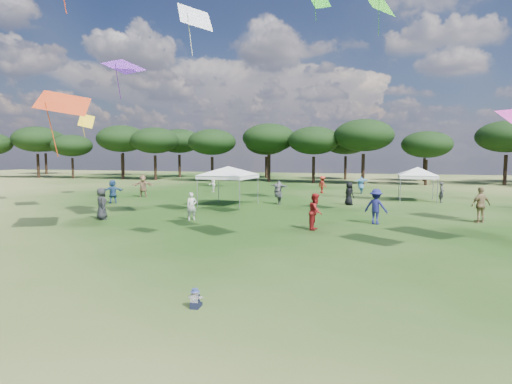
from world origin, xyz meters
TOP-DOWN VIEW (x-y plane):
  - ground at (0.00, 0.00)m, footprint 140.00×140.00m
  - tree_line at (2.39, 47.41)m, footprint 108.78×17.63m
  - tent_left at (-5.72, 21.31)m, footprint 6.77×6.77m
  - tent_right at (7.49, 27.42)m, footprint 5.58×5.58m
  - toddler at (-0.16, 1.98)m, footprint 0.33×0.36m
  - festival_crowd at (-2.20, 22.39)m, footprint 29.52×20.49m

SIDE VIEW (x-z plane):
  - ground at x=0.00m, z-range 0.00..0.00m
  - toddler at x=-0.16m, z-range -0.03..0.46m
  - festival_crowd at x=-2.20m, z-range -0.09..1.81m
  - tent_right at x=7.49m, z-range 1.03..3.94m
  - tent_left at x=-5.72m, z-range 1.10..4.15m
  - tree_line at x=2.39m, z-range 1.54..9.31m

